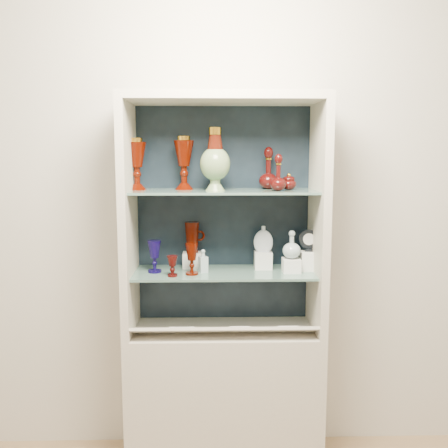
{
  "coord_description": "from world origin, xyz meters",
  "views": [
    {
      "loc": [
        -0.06,
        -0.96,
        1.65
      ],
      "look_at": [
        0.0,
        1.53,
        1.3
      ],
      "focal_mm": 40.0,
      "sensor_mm": 36.0,
      "label": 1
    }
  ],
  "objects_px": {
    "ruby_decanter_a": "(278,170)",
    "flat_flask": "(263,239)",
    "pedestal_lamp_left": "(137,164)",
    "ruby_pitcher": "(192,237)",
    "ruby_decanter_b": "(268,167)",
    "clear_round_decanter": "(292,245)",
    "cobalt_goblet": "(155,257)",
    "clear_square_bottle": "(203,261)",
    "ruby_goblet_small": "(172,266)",
    "lidded_bowl": "(289,181)",
    "enamel_urn": "(215,159)",
    "ruby_goblet_tall": "(192,259)",
    "cameo_medallion": "(309,240)",
    "pedestal_lamp_right": "(184,163)"
  },
  "relations": [
    {
      "from": "clear_round_decanter",
      "to": "cameo_medallion",
      "type": "height_order",
      "value": "cameo_medallion"
    },
    {
      "from": "pedestal_lamp_left",
      "to": "ruby_goblet_small",
      "type": "distance_m",
      "value": 0.55
    },
    {
      "from": "ruby_goblet_tall",
      "to": "clear_square_bottle",
      "type": "xyz_separation_m",
      "value": [
        0.06,
        0.05,
        -0.02
      ]
    },
    {
      "from": "enamel_urn",
      "to": "ruby_decanter_a",
      "type": "distance_m",
      "value": 0.32
    },
    {
      "from": "ruby_decanter_a",
      "to": "flat_flask",
      "type": "relative_size",
      "value": 1.43
    },
    {
      "from": "enamel_urn",
      "to": "cameo_medallion",
      "type": "height_order",
      "value": "enamel_urn"
    },
    {
      "from": "lidded_bowl",
      "to": "pedestal_lamp_left",
      "type": "bearing_deg",
      "value": 178.02
    },
    {
      "from": "ruby_decanter_a",
      "to": "ruby_goblet_small",
      "type": "xyz_separation_m",
      "value": [
        -0.52,
        -0.04,
        -0.47
      ]
    },
    {
      "from": "pedestal_lamp_left",
      "to": "flat_flask",
      "type": "relative_size",
      "value": 1.83
    },
    {
      "from": "pedestal_lamp_left",
      "to": "cameo_medallion",
      "type": "xyz_separation_m",
      "value": [
        0.88,
        -0.02,
        -0.39
      ]
    },
    {
      "from": "clear_round_decanter",
      "to": "cameo_medallion",
      "type": "distance_m",
      "value": 0.1
    },
    {
      "from": "lidded_bowl",
      "to": "cobalt_goblet",
      "type": "bearing_deg",
      "value": -178.53
    },
    {
      "from": "clear_square_bottle",
      "to": "lidded_bowl",
      "type": "bearing_deg",
      "value": 2.84
    },
    {
      "from": "pedestal_lamp_left",
      "to": "ruby_pitcher",
      "type": "xyz_separation_m",
      "value": [
        0.27,
        0.06,
        -0.39
      ]
    },
    {
      "from": "ruby_pitcher",
      "to": "clear_square_bottle",
      "type": "bearing_deg",
      "value": -65.92
    },
    {
      "from": "ruby_goblet_small",
      "to": "clear_round_decanter",
      "type": "height_order",
      "value": "clear_round_decanter"
    },
    {
      "from": "ruby_goblet_tall",
      "to": "clear_round_decanter",
      "type": "distance_m",
      "value": 0.51
    },
    {
      "from": "pedestal_lamp_right",
      "to": "cameo_medallion",
      "type": "bearing_deg",
      "value": -3.64
    },
    {
      "from": "clear_square_bottle",
      "to": "enamel_urn",
      "type": "bearing_deg",
      "value": -19.88
    },
    {
      "from": "enamel_urn",
      "to": "clear_square_bottle",
      "type": "xyz_separation_m",
      "value": [
        -0.06,
        0.02,
        -0.52
      ]
    },
    {
      "from": "lidded_bowl",
      "to": "flat_flask",
      "type": "bearing_deg",
      "value": 156.76
    },
    {
      "from": "cobalt_goblet",
      "to": "clear_square_bottle",
      "type": "relative_size",
      "value": 1.38
    },
    {
      "from": "enamel_urn",
      "to": "clear_round_decanter",
      "type": "xyz_separation_m",
      "value": [
        0.39,
        0.02,
        -0.44
      ]
    },
    {
      "from": "pedestal_lamp_left",
      "to": "enamel_urn",
      "type": "height_order",
      "value": "enamel_urn"
    },
    {
      "from": "enamel_urn",
      "to": "ruby_pitcher",
      "type": "bearing_deg",
      "value": 132.66
    },
    {
      "from": "clear_square_bottle",
      "to": "pedestal_lamp_left",
      "type": "bearing_deg",
      "value": 171.78
    },
    {
      "from": "clear_square_bottle",
      "to": "flat_flask",
      "type": "height_order",
      "value": "flat_flask"
    },
    {
      "from": "pedestal_lamp_right",
      "to": "cameo_medallion",
      "type": "distance_m",
      "value": 0.76
    },
    {
      "from": "ruby_decanter_b",
      "to": "clear_round_decanter",
      "type": "distance_m",
      "value": 0.42
    },
    {
      "from": "pedestal_lamp_right",
      "to": "ruby_decanter_b",
      "type": "height_order",
      "value": "pedestal_lamp_right"
    },
    {
      "from": "pedestal_lamp_left",
      "to": "lidded_bowl",
      "type": "distance_m",
      "value": 0.77
    },
    {
      "from": "ruby_decanter_a",
      "to": "cameo_medallion",
      "type": "height_order",
      "value": "ruby_decanter_a"
    },
    {
      "from": "pedestal_lamp_left",
      "to": "cameo_medallion",
      "type": "relative_size",
      "value": 2.18
    },
    {
      "from": "clear_square_bottle",
      "to": "clear_round_decanter",
      "type": "bearing_deg",
      "value": -0.93
    },
    {
      "from": "flat_flask",
      "to": "clear_round_decanter",
      "type": "distance_m",
      "value": 0.16
    },
    {
      "from": "clear_square_bottle",
      "to": "flat_flask",
      "type": "xyz_separation_m",
      "value": [
        0.31,
        0.07,
        0.1
      ]
    },
    {
      "from": "ruby_goblet_small",
      "to": "flat_flask",
      "type": "bearing_deg",
      "value": 18.81
    },
    {
      "from": "cameo_medallion",
      "to": "ruby_pitcher",
      "type": "bearing_deg",
      "value": 178.57
    },
    {
      "from": "lidded_bowl",
      "to": "cameo_medallion",
      "type": "distance_m",
      "value": 0.32
    },
    {
      "from": "enamel_urn",
      "to": "clear_round_decanter",
      "type": "distance_m",
      "value": 0.58
    },
    {
      "from": "cobalt_goblet",
      "to": "ruby_goblet_tall",
      "type": "bearing_deg",
      "value": -15.19
    },
    {
      "from": "pedestal_lamp_left",
      "to": "ruby_decanter_b",
      "type": "distance_m",
      "value": 0.67
    },
    {
      "from": "ruby_decanter_a",
      "to": "ruby_goblet_small",
      "type": "distance_m",
      "value": 0.71
    },
    {
      "from": "ruby_decanter_a",
      "to": "lidded_bowl",
      "type": "distance_m",
      "value": 0.11
    },
    {
      "from": "pedestal_lamp_left",
      "to": "enamel_urn",
      "type": "distance_m",
      "value": 0.4
    },
    {
      "from": "pedestal_lamp_right",
      "to": "cameo_medallion",
      "type": "xyz_separation_m",
      "value": [
        0.64,
        -0.04,
        -0.4
      ]
    },
    {
      "from": "enamel_urn",
      "to": "ruby_pitcher",
      "type": "height_order",
      "value": "enamel_urn"
    },
    {
      "from": "enamel_urn",
      "to": "clear_round_decanter",
      "type": "bearing_deg",
      "value": 2.23
    },
    {
      "from": "clear_square_bottle",
      "to": "ruby_goblet_tall",
      "type": "bearing_deg",
      "value": -139.4
    },
    {
      "from": "lidded_bowl",
      "to": "cobalt_goblet",
      "type": "relative_size",
      "value": 0.53
    }
  ]
}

